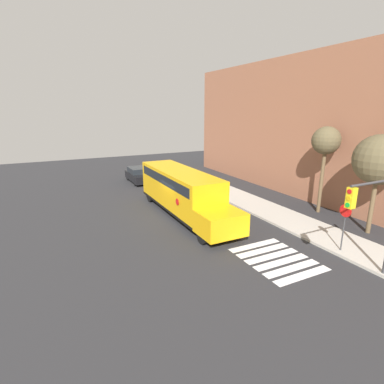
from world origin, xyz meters
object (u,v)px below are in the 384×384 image
(parked_car, at_px, (139,175))
(traffic_light, at_px, (379,213))
(tree_far_sidewalk, at_px, (380,160))
(tree_near_sidewalk, at_px, (326,142))
(school_bus, at_px, (182,190))
(stop_sign, at_px, (344,222))

(parked_car, bearing_deg, traffic_light, 8.42)
(traffic_light, bearing_deg, tree_far_sidewalk, 123.66)
(parked_car, xyz_separation_m, tree_near_sidewalk, (15.11, 9.01, 4.36))
(school_bus, distance_m, parked_car, 11.04)
(tree_far_sidewalk, bearing_deg, school_bus, -133.41)
(stop_sign, height_order, tree_near_sidewalk, tree_near_sidewalk)
(tree_near_sidewalk, height_order, tree_far_sidewalk, tree_near_sidewalk)
(stop_sign, bearing_deg, parked_car, -166.83)
(traffic_light, relative_size, tree_far_sidewalk, 0.80)
(tree_near_sidewalk, xyz_separation_m, tree_far_sidewalk, (4.12, -0.42, -0.62))
(school_bus, height_order, traffic_light, traffic_light)
(stop_sign, bearing_deg, tree_near_sidewalk, 140.48)
(school_bus, height_order, stop_sign, school_bus)
(school_bus, xyz_separation_m, traffic_light, (11.72, 3.48, 1.42))
(parked_car, bearing_deg, tree_near_sidewalk, 30.81)
(stop_sign, bearing_deg, traffic_light, -29.62)
(tree_near_sidewalk, bearing_deg, tree_far_sidewalk, -5.85)
(school_bus, bearing_deg, traffic_light, 16.54)
(stop_sign, bearing_deg, tree_far_sidewalk, 105.26)
(parked_car, bearing_deg, school_bus, -0.61)
(stop_sign, bearing_deg, school_bus, -152.35)
(parked_car, distance_m, tree_far_sidewalk, 21.39)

